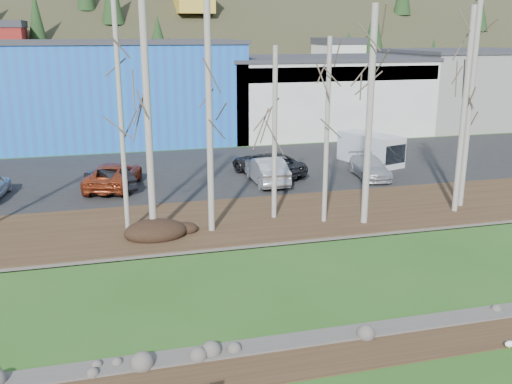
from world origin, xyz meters
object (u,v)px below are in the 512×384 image
object	(u,v)px
car_1	(109,179)
van_white	(372,149)
car_5	(370,167)
car_4	(267,164)
car_2	(114,175)
seagull	(510,344)
car_3	(266,170)

from	to	relation	value
car_1	van_white	xyz separation A→B (m)	(17.62, 2.36, 0.35)
car_5	car_4	bearing A→B (deg)	168.73
car_1	car_5	xyz separation A→B (m)	(15.78, -1.04, -0.02)
car_2	car_1	bearing A→B (deg)	74.34
car_4	car_5	world-z (taller)	car_4
car_2	car_5	world-z (taller)	car_2
car_5	van_white	bearing A→B (deg)	69.23
seagull	car_4	size ratio (longest dim) A/B	0.07
car_3	car_4	distance (m)	1.91
van_white	car_1	bearing A→B (deg)	168.85
car_2	car_3	bearing A→B (deg)	-172.40
seagull	car_4	xyz separation A→B (m)	(-1.23, 21.41, 0.74)
car_5	van_white	xyz separation A→B (m)	(1.84, 3.41, 0.38)
car_1	van_white	size ratio (longest dim) A/B	0.80
car_1	car_4	xyz separation A→B (m)	(9.72, 1.03, 0.10)
seagull	car_4	distance (m)	21.46
car_2	car_3	distance (m)	8.97
van_white	car_3	bearing A→B (deg)	-178.38
car_5	car_2	bearing A→B (deg)	-177.78
car_4	car_3	bearing A→B (deg)	51.41
car_1	car_4	world-z (taller)	car_4
car_2	car_4	bearing A→B (deg)	-160.94
car_2	van_white	world-z (taller)	van_white
car_5	van_white	world-z (taller)	van_white
van_white	car_4	bearing A→B (deg)	170.78
car_2	car_4	distance (m)	9.48
car_1	car_5	distance (m)	15.81
car_3	van_white	distance (m)	9.04
seagull	car_3	xyz separation A→B (m)	(-1.80, 19.59, 0.78)
car_2	seagull	bearing A→B (deg)	132.60
car_2	car_5	xyz separation A→B (m)	(15.52, -1.47, -0.11)
car_1	car_2	size ratio (longest dim) A/B	0.74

